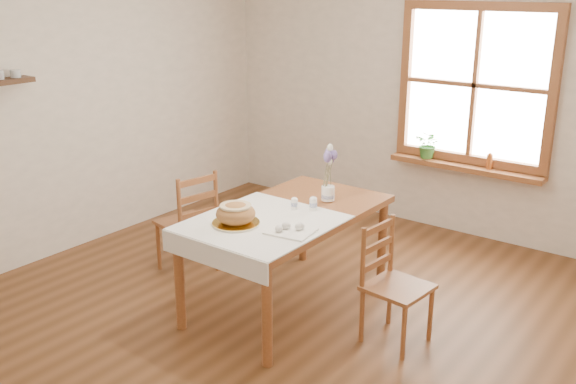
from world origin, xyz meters
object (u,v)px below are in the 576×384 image
chair_right (398,286)px  flower_vase (328,194)px  dining_table (288,222)px  chair_left (186,221)px  bread_plate (236,223)px

chair_right → flower_vase: (-0.80, 0.35, 0.39)m
flower_vase → dining_table: bearing=-105.8°
chair_left → flower_vase: 1.27m
dining_table → flower_vase: (0.10, 0.37, 0.14)m
chair_left → flower_vase: chair_left is taller
chair_right → bread_plate: size_ratio=2.61×
dining_table → bread_plate: 0.47m
dining_table → chair_left: chair_left is taller
chair_left → bread_plate: bearing=76.6°
chair_left → chair_right: chair_left is taller
dining_table → flower_vase: bearing=74.2°
chair_left → chair_right: 1.95m
dining_table → chair_right: 0.94m
flower_vase → bread_plate: bearing=-105.1°
flower_vase → chair_right: bearing=-23.5°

